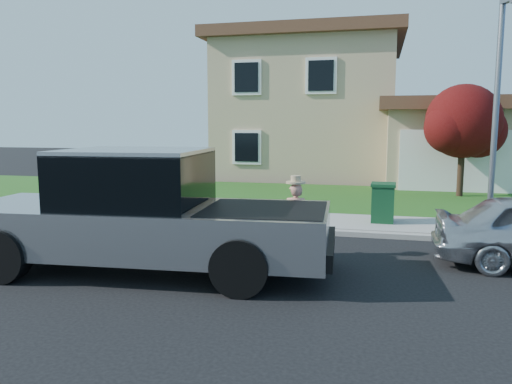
% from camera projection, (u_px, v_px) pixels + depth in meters
% --- Properties ---
extents(ground, '(80.00, 80.00, 0.00)m').
position_uv_depth(ground, '(190.00, 261.00, 9.58)').
color(ground, black).
rests_on(ground, ground).
extents(curb, '(40.00, 0.20, 0.12)m').
position_uv_depth(curb, '(273.00, 230.00, 12.12)').
color(curb, gray).
rests_on(curb, ground).
extents(sidewalk, '(40.00, 2.00, 0.15)m').
position_uv_depth(sidewalk, '(281.00, 221.00, 13.18)').
color(sidewalk, gray).
rests_on(sidewalk, ground).
extents(lawn, '(40.00, 7.00, 0.10)m').
position_uv_depth(lawn, '(306.00, 197.00, 17.51)').
color(lawn, '#1B4A15').
rests_on(lawn, ground).
extents(house, '(14.00, 11.30, 6.85)m').
position_uv_depth(house, '(336.00, 113.00, 24.59)').
color(house, tan).
rests_on(house, ground).
extents(pickup_truck, '(6.75, 2.75, 2.17)m').
position_uv_depth(pickup_truck, '(144.00, 215.00, 8.80)').
color(pickup_truck, black).
rests_on(pickup_truck, ground).
extents(woman, '(0.57, 0.41, 1.60)m').
position_uv_depth(woman, '(295.00, 218.00, 9.90)').
color(woman, tan).
rests_on(woman, ground).
extents(ornamental_tree, '(2.82, 2.55, 3.88)m').
position_uv_depth(ornamental_tree, '(464.00, 125.00, 17.20)').
color(ornamental_tree, black).
rests_on(ornamental_tree, lawn).
extents(trash_bin, '(0.62, 0.71, 0.98)m').
position_uv_depth(trash_bin, '(383.00, 202.00, 12.57)').
color(trash_bin, '#103B1E').
rests_on(trash_bin, sidewalk).
extents(street_lamp, '(0.40, 0.67, 5.15)m').
position_uv_depth(street_lamp, '(498.00, 108.00, 10.39)').
color(street_lamp, slate).
rests_on(street_lamp, ground).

